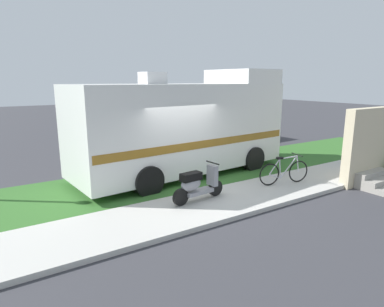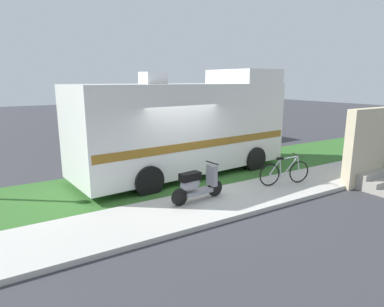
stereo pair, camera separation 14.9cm
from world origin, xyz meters
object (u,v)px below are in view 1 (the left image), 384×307
Objects in this scene: scooter at (197,184)px; pickup_truck_near at (220,123)px; motorhome_rv at (185,126)px; bottle_green at (345,171)px; bicycle at (284,172)px.

scooter is 9.64m from pickup_truck_near.
motorhome_rv is at bearing -137.73° from pickup_truck_near.
pickup_truck_near is 19.50× the size of bottle_green.
bottle_green is at bearing -37.03° from motorhome_rv.
bicycle is 2.60m from bottle_green.
pickup_truck_near is at bearing 48.93° from scooter.
motorhome_rv is at bearing 142.97° from bottle_green.
scooter is at bearing 173.81° from bottle_green.
motorhome_rv reaches higher than bottle_green.
bicycle is at bearing -3.99° from scooter.
bottle_green is (5.60, -0.61, -0.33)m from scooter.
motorhome_rv is 1.35× the size of pickup_truck_near.
scooter is at bearing -115.46° from motorhome_rv.
bicycle is (1.78, -2.88, -1.22)m from motorhome_rv.
motorhome_rv reaches higher than scooter.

